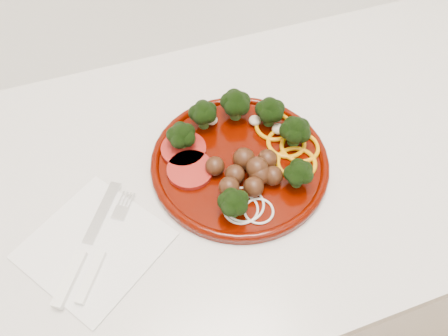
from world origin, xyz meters
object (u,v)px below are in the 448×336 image
object	(u,v)px
knife	(81,256)
fork	(97,263)
napkin	(95,245)
plate	(242,156)

from	to	relation	value
knife	fork	size ratio (longest dim) A/B	1.13
napkin	fork	size ratio (longest dim) A/B	1.08
napkin	knife	distance (m)	0.03
plate	fork	size ratio (longest dim) A/B	1.81
plate	knife	size ratio (longest dim) A/B	1.61
plate	fork	xyz separation A→B (m)	(-0.25, -0.10, -0.01)
fork	plate	bearing A→B (deg)	-35.12
plate	napkin	bearing A→B (deg)	-164.82
plate	knife	xyz separation A→B (m)	(-0.27, -0.08, -0.01)
napkin	knife	size ratio (longest dim) A/B	0.96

